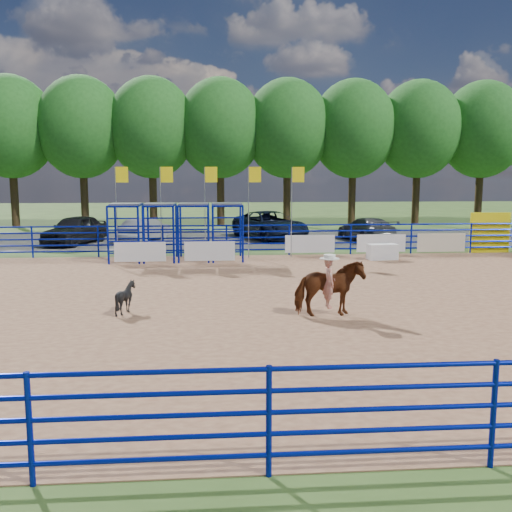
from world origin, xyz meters
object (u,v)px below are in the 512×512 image
at_px(calf, 126,297).
at_px(horse_and_rider, 329,285).
at_px(car_d, 366,229).
at_px(announcer_table, 382,252).
at_px(car_c, 270,225).
at_px(car_a, 75,230).
at_px(car_b, 145,230).

bearing_deg(calf, horse_and_rider, -124.42).
height_order(calf, car_d, car_d).
relative_size(announcer_table, calf, 1.48).
height_order(announcer_table, car_c, car_c).
distance_m(announcer_table, car_a, 16.83).
xyz_separation_m(horse_and_rider, car_b, (-7.02, 18.19, -0.22)).
height_order(car_a, car_d, car_a).
distance_m(calf, car_c, 18.87).
height_order(announcer_table, horse_and_rider, horse_and_rider).
xyz_separation_m(calf, car_c, (5.92, 17.92, 0.37)).
bearing_deg(announcer_table, car_a, 155.35).
height_order(horse_and_rider, calf, horse_and_rider).
xyz_separation_m(announcer_table, horse_and_rider, (-4.55, -10.04, 0.52)).
distance_m(calf, car_a, 17.06).
distance_m(horse_and_rider, car_b, 19.50).
bearing_deg(car_c, announcer_table, -85.28).
bearing_deg(announcer_table, car_b, 144.85).
bearing_deg(car_d, car_c, -27.06).
relative_size(car_c, car_d, 1.27).
relative_size(horse_and_rider, car_c, 0.41).
bearing_deg(calf, car_d, -61.12).
relative_size(car_a, car_c, 0.79).
xyz_separation_m(horse_and_rider, car_a, (-10.74, 17.06, -0.08)).
xyz_separation_m(announcer_table, car_d, (1.24, 7.22, 0.31)).
height_order(car_a, car_c, car_c).
height_order(announcer_table, car_b, car_b).
bearing_deg(car_d, horse_and_rider, 59.23).
xyz_separation_m(calf, car_b, (-1.41, 17.40, 0.20)).
distance_m(calf, car_b, 17.46).
bearing_deg(car_c, horse_and_rider, -112.29).
bearing_deg(horse_and_rider, car_b, 111.12).
height_order(horse_and_rider, car_d, horse_and_rider).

